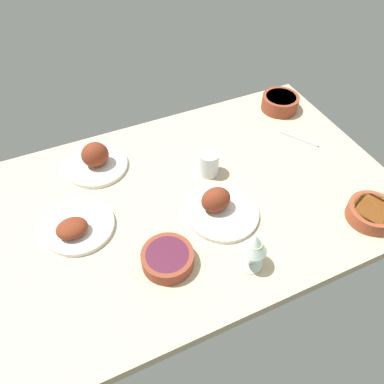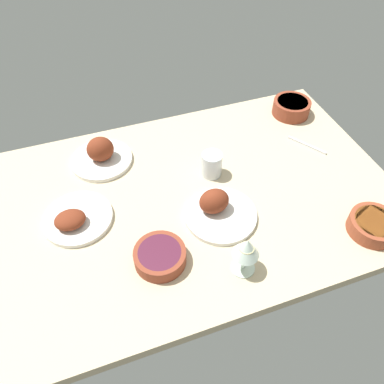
% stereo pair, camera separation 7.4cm
% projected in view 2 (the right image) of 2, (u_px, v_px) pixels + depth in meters
% --- Properties ---
extents(dining_table, '(1.40, 0.90, 0.04)m').
position_uv_depth(dining_table, '(192.00, 200.00, 1.30)').
color(dining_table, '#C6B28E').
rests_on(dining_table, ground).
extents(plate_near_viewer, '(0.23, 0.23, 0.11)m').
position_uv_depth(plate_near_viewer, '(101.00, 155.00, 1.38)').
color(plate_near_viewer, silver).
rests_on(plate_near_viewer, dining_table).
extents(plate_center_main, '(0.22, 0.22, 0.06)m').
position_uv_depth(plate_center_main, '(75.00, 219.00, 1.20)').
color(plate_center_main, silver).
rests_on(plate_center_main, dining_table).
extents(plate_far_side, '(0.23, 0.23, 0.10)m').
position_uv_depth(plate_far_side, '(218.00, 209.00, 1.21)').
color(plate_far_side, silver).
rests_on(plate_far_side, dining_table).
extents(bowl_onions, '(0.15, 0.15, 0.05)m').
position_uv_depth(bowl_onions, '(160.00, 256.00, 1.10)').
color(bowl_onions, brown).
rests_on(bowl_onions, dining_table).
extents(bowl_soup, '(0.15, 0.15, 0.05)m').
position_uv_depth(bowl_soup, '(374.00, 225.00, 1.17)').
color(bowl_soup, brown).
rests_on(bowl_soup, dining_table).
extents(bowl_potatoes, '(0.15, 0.15, 0.06)m').
position_uv_depth(bowl_potatoes, '(291.00, 107.00, 1.58)').
color(bowl_potatoes, brown).
rests_on(bowl_potatoes, dining_table).
extents(wine_glass, '(0.08, 0.08, 0.14)m').
position_uv_depth(wine_glass, '(246.00, 249.00, 1.02)').
color(wine_glass, silver).
rests_on(wine_glass, dining_table).
extents(water_tumbler, '(0.07, 0.07, 0.09)m').
position_uv_depth(water_tumbler, '(212.00, 164.00, 1.33)').
color(water_tumbler, silver).
rests_on(water_tumbler, dining_table).
extents(fork_loose, '(0.09, 0.14, 0.01)m').
position_uv_depth(fork_loose, '(307.00, 145.00, 1.46)').
color(fork_loose, silver).
rests_on(fork_loose, dining_table).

